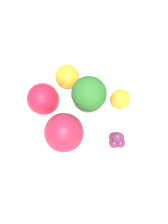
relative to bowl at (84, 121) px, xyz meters
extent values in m
plane|color=gray|center=(0.00, 0.00, -0.04)|extent=(6.00, 6.00, 0.00)
cube|color=beige|center=(0.00, 0.00, -0.03)|extent=(1.20, 1.20, 0.02)
cylinder|color=white|center=(0.00, 0.00, 0.00)|extent=(0.22, 0.22, 0.04)
cylinder|color=#8CB76B|center=(0.02, 0.00, 0.04)|extent=(0.02, 0.02, 0.03)
sphere|color=#236023|center=(0.02, 0.00, 0.07)|extent=(0.06, 0.06, 0.06)
sphere|color=maroon|center=(-0.06, 0.00, 0.05)|extent=(0.06, 0.06, 0.06)
sphere|color=#B7142D|center=(-0.02, 0.07, 0.05)|extent=(0.05, 0.05, 0.05)
sphere|color=orange|center=(0.04, 0.06, 0.04)|extent=(0.04, 0.04, 0.04)
sphere|color=orange|center=(0.05, -0.04, 0.04)|extent=(0.03, 0.03, 0.03)
sphere|color=#5B1E42|center=(-0.01, -0.07, 0.03)|extent=(0.02, 0.02, 0.02)
sphere|color=#5B1E42|center=(-0.01, -0.07, 0.03)|extent=(0.02, 0.02, 0.02)
sphere|color=#5B1E42|center=(-0.02, -0.07, 0.03)|extent=(0.02, 0.02, 0.02)
sphere|color=#5B1E42|center=(-0.02, -0.08, 0.03)|extent=(0.02, 0.02, 0.02)
sphere|color=#5B1E42|center=(-0.02, -0.07, 0.04)|extent=(0.02, 0.02, 0.02)
camera|label=1|loc=(-0.22, -0.14, 0.49)|focal=50.00mm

